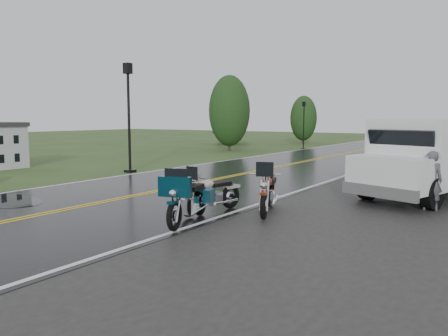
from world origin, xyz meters
The scene contains 12 objects.
ground centered at (0.00, 0.00, 0.00)m, with size 120.00×120.00×0.00m, color #2D471E.
road centered at (0.00, 10.00, 0.02)m, with size 8.00×100.00×0.04m, color black.
motorcycle_red centered at (4.87, 0.59, 0.66)m, with size 0.81×2.23×1.32m, color #5D1D0A, non-canonical shape.
motorcycle_teal centered at (3.84, -1.37, 0.66)m, with size 0.81×2.23×1.32m, color #042731, non-canonical shape.
motorcycle_silver centered at (3.26, -0.15, 0.60)m, with size 0.73×2.01×1.19m, color #B9BBC1, non-canonical shape.
van_white centered at (6.09, 4.67, 1.21)m, with size 2.32×6.18×2.43m, color silver, non-canonical shape.
person_at_van centered at (7.86, 4.01, 0.78)m, with size 0.57×0.37×1.55m, color #48494D.
lamp_post_near_left centered at (-4.58, 5.43, 2.41)m, with size 0.41×0.41×4.82m, color black, non-canonical shape.
lamp_post_far_left centered at (-4.00, 22.80, 1.83)m, with size 0.31×0.31×3.66m, color black, non-canonical shape.
tree_left_mid centered at (-8.03, 18.64, 2.35)m, with size 3.01×3.01×4.70m, color #1E3D19, non-canonical shape.
tree_left_far centered at (-7.21, 29.96, 1.91)m, with size 2.48×2.48×3.82m, color #1E3D19, non-canonical shape.
pine_left_far centered at (-12.45, 25.00, 2.91)m, with size 2.79×2.79×5.82m, color #1E3D19, non-canonical shape.
Camera 1 is at (9.69, -8.14, 2.42)m, focal length 35.00 mm.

